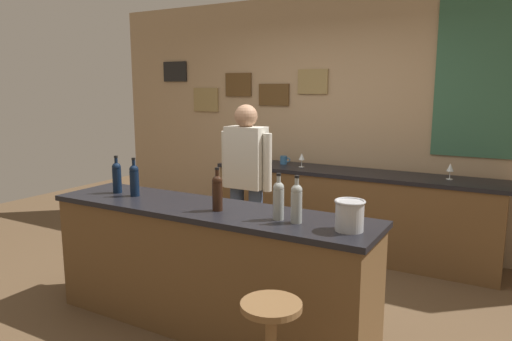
{
  "coord_description": "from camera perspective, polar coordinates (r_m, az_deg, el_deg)",
  "views": [
    {
      "loc": [
        1.94,
        -3.07,
        1.76
      ],
      "look_at": [
        -0.07,
        0.45,
        1.05
      ],
      "focal_mm": 32.94,
      "sensor_mm": 36.0,
      "label": 1
    }
  ],
  "objects": [
    {
      "name": "wine_bottle_e",
      "position": [
        2.97,
        4.94,
        -3.82
      ],
      "size": [
        0.07,
        0.07,
        0.31
      ],
      "color": "#999E99",
      "rests_on": "bar_counter"
    },
    {
      "name": "back_wall",
      "position": [
        5.45,
        9.2,
        6.21
      ],
      "size": [
        6.0,
        0.09,
        2.8
      ],
      "color": "tan",
      "rests_on": "ground_plane"
    },
    {
      "name": "wine_glass_a",
      "position": [
        5.21,
        5.57,
        1.62
      ],
      "size": [
        0.07,
        0.07,
        0.16
      ],
      "color": "silver",
      "rests_on": "side_counter"
    },
    {
      "name": "wine_bottle_a",
      "position": [
        3.97,
        -16.54,
        -0.69
      ],
      "size": [
        0.07,
        0.07,
        0.31
      ],
      "color": "black",
      "rests_on": "bar_counter"
    },
    {
      "name": "wine_glass_b",
      "position": [
        4.84,
        22.51,
        0.28
      ],
      "size": [
        0.07,
        0.07,
        0.16
      ],
      "color": "silver",
      "rests_on": "side_counter"
    },
    {
      "name": "coffee_mug",
      "position": [
        5.4,
        3.4,
        1.28
      ],
      "size": [
        0.12,
        0.08,
        0.09
      ],
      "color": "#336699",
      "rests_on": "side_counter"
    },
    {
      "name": "ice_bucket",
      "position": [
        2.86,
        11.3,
        -5.28
      ],
      "size": [
        0.19,
        0.19,
        0.19
      ],
      "color": "#B7BABF",
      "rests_on": "bar_counter"
    },
    {
      "name": "bar_counter",
      "position": [
        3.54,
        -5.93,
        -11.62
      ],
      "size": [
        2.52,
        0.6,
        0.92
      ],
      "color": "brown",
      "rests_on": "ground_plane"
    },
    {
      "name": "wine_bottle_b",
      "position": [
        3.82,
        -14.56,
        -1.01
      ],
      "size": [
        0.07,
        0.07,
        0.31
      ],
      "color": "black",
      "rests_on": "bar_counter"
    },
    {
      "name": "ground_plane",
      "position": [
        4.03,
        -2.38,
        -15.94
      ],
      "size": [
        10.0,
        10.0,
        0.0
      ],
      "primitive_type": "plane",
      "color": "brown"
    },
    {
      "name": "side_counter",
      "position": [
        5.13,
        11.32,
        -5.02
      ],
      "size": [
        3.02,
        0.56,
        0.9
      ],
      "color": "brown",
      "rests_on": "ground_plane"
    },
    {
      "name": "wine_bottle_d",
      "position": [
        3.04,
        2.75,
        -3.49
      ],
      "size": [
        0.07,
        0.07,
        0.31
      ],
      "color": "#999E99",
      "rests_on": "bar_counter"
    },
    {
      "name": "bartender",
      "position": [
        4.31,
        -1.2,
        -1.08
      ],
      "size": [
        0.52,
        0.21,
        1.62
      ],
      "color": "#384766",
      "rests_on": "ground_plane"
    },
    {
      "name": "wine_bottle_c",
      "position": [
        3.26,
        -4.72,
        -2.56
      ],
      "size": [
        0.07,
        0.07,
        0.31
      ],
      "color": "black",
      "rests_on": "bar_counter"
    }
  ]
}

